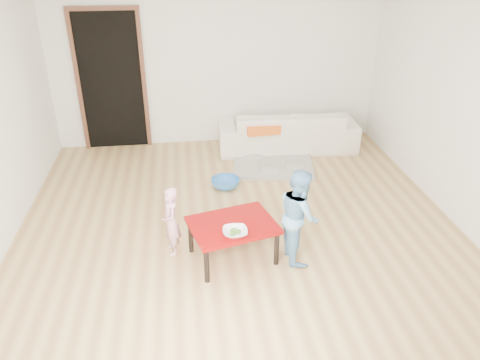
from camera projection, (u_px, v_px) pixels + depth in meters
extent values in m
cube|color=#A67A47|center=(238.00, 221.00, 5.48)|extent=(5.00, 5.00, 0.01)
cube|color=white|center=(217.00, 60.00, 7.07)|extent=(5.00, 0.02, 2.60)
cube|color=white|center=(462.00, 106.00, 5.16)|extent=(0.02, 5.00, 2.60)
imported|color=white|center=(287.00, 129.00, 7.25)|extent=(2.15, 0.91, 0.62)
cube|color=orange|center=(261.00, 126.00, 6.91)|extent=(0.53, 0.48, 0.13)
imported|color=white|center=(235.00, 232.00, 4.48)|extent=(0.24, 0.24, 0.06)
imported|color=#E06684|center=(171.00, 222.00, 4.77)|extent=(0.23, 0.30, 0.75)
imported|color=#5DA2D7|center=(299.00, 215.00, 4.66)|extent=(0.40, 0.50, 0.99)
imported|color=#3376C0|center=(225.00, 183.00, 6.20)|extent=(0.38, 0.38, 0.12)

